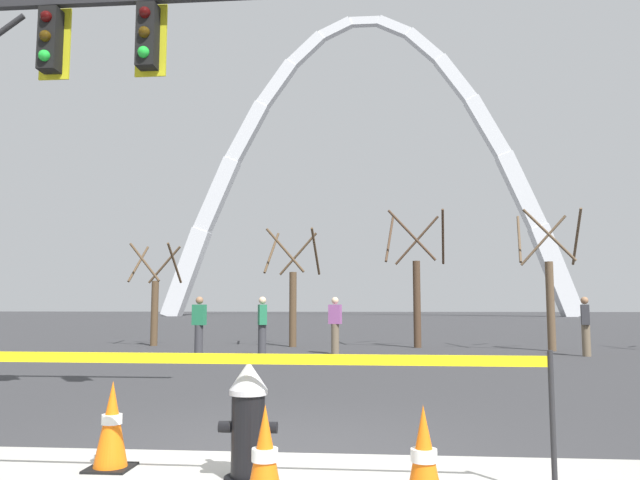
% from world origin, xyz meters
% --- Properties ---
extents(ground_plane, '(240.00, 240.00, 0.00)m').
position_xyz_m(ground_plane, '(0.00, 0.00, 0.00)').
color(ground_plane, '#333335').
extents(fire_hydrant, '(0.46, 0.48, 0.99)m').
position_xyz_m(fire_hydrant, '(-0.07, -0.86, 0.47)').
color(fire_hydrant, black).
rests_on(fire_hydrant, ground).
extents(caution_tape_barrier, '(5.40, 0.11, 1.04)m').
position_xyz_m(caution_tape_barrier, '(-0.50, -1.05, 0.71)').
color(caution_tape_barrier, '#232326').
rests_on(caution_tape_barrier, ground).
extents(traffic_cone_by_hydrant, '(0.36, 0.36, 0.73)m').
position_xyz_m(traffic_cone_by_hydrant, '(-1.29, -0.59, 0.36)').
color(traffic_cone_by_hydrant, black).
rests_on(traffic_cone_by_hydrant, ground).
extents(traffic_cone_mid_sidewalk, '(0.36, 0.36, 0.73)m').
position_xyz_m(traffic_cone_mid_sidewalk, '(0.21, -1.70, 0.36)').
color(traffic_cone_mid_sidewalk, black).
rests_on(traffic_cone_mid_sidewalk, ground).
extents(traffic_cone_curb_edge, '(0.36, 0.36, 0.73)m').
position_xyz_m(traffic_cone_curb_edge, '(1.22, -1.63, 0.36)').
color(traffic_cone_curb_edge, black).
rests_on(traffic_cone_curb_edge, ground).
extents(monument_arch, '(50.33, 2.14, 37.93)m').
position_xyz_m(monument_arch, '(-0.00, 69.45, 16.86)').
color(monument_arch, silver).
rests_on(monument_arch, ground).
extents(tree_far_left, '(1.60, 1.61, 3.44)m').
position_xyz_m(tree_far_left, '(-6.51, 14.83, 1.53)').
color(tree_far_left, brown).
rests_on(tree_far_left, ground).
extents(tree_left_mid, '(1.79, 1.80, 3.86)m').
position_xyz_m(tree_left_mid, '(-1.77, 14.70, 1.72)').
color(tree_left_mid, brown).
rests_on(tree_left_mid, ground).
extents(tree_center_left, '(2.02, 2.03, 4.40)m').
position_xyz_m(tree_center_left, '(2.29, 14.64, 1.95)').
color(tree_center_left, '#473323').
rests_on(tree_center_left, ground).
extents(tree_center_right, '(1.94, 1.95, 4.20)m').
position_xyz_m(tree_center_right, '(6.19, 13.53, 1.87)').
color(tree_center_right, brown).
rests_on(tree_center_right, ground).
extents(pedestrian_walking_left, '(0.37, 0.26, 1.59)m').
position_xyz_m(pedestrian_walking_left, '(-3.71, 10.44, 0.82)').
color(pedestrian_walking_left, '#38383D').
rests_on(pedestrian_walking_left, ground).
extents(pedestrian_standing_center, '(0.30, 0.39, 1.59)m').
position_xyz_m(pedestrian_standing_center, '(-2.08, 10.82, 0.82)').
color(pedestrian_standing_center, '#38383D').
rests_on(pedestrian_standing_center, ground).
extents(pedestrian_walking_right, '(0.38, 0.28, 1.59)m').
position_xyz_m(pedestrian_walking_right, '(-0.18, 11.72, 0.82)').
color(pedestrian_walking_right, brown).
rests_on(pedestrian_walking_right, ground).
extents(pedestrian_near_trees, '(0.27, 0.38, 1.59)m').
position_xyz_m(pedestrian_near_trees, '(6.57, 11.61, 0.82)').
color(pedestrian_near_trees, brown).
rests_on(pedestrian_near_trees, ground).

